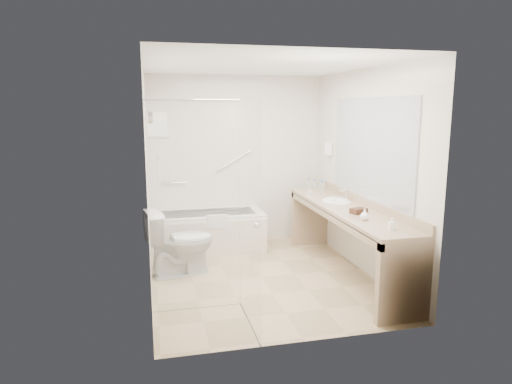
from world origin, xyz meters
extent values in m
plane|color=tan|center=(0.00, 0.00, 0.00)|extent=(3.20, 3.20, 0.00)
cube|color=white|center=(0.00, 0.00, 2.50)|extent=(2.60, 3.20, 0.10)
cube|color=beige|center=(0.00, 1.60, 1.25)|extent=(2.60, 0.10, 2.50)
cube|color=beige|center=(0.00, -1.60, 1.25)|extent=(2.60, 0.10, 2.50)
cube|color=beige|center=(-1.30, 0.00, 1.25)|extent=(0.10, 3.20, 2.50)
cube|color=beige|center=(1.30, 0.00, 1.25)|extent=(0.10, 3.20, 2.50)
cube|color=silver|center=(-0.50, 1.25, 0.28)|extent=(1.60, 0.70, 0.55)
cube|color=beige|center=(-0.50, 0.89, 0.25)|extent=(1.60, 0.02, 0.50)
cube|color=white|center=(-0.40, 0.90, 0.50)|extent=(0.28, 0.06, 0.18)
cylinder|color=silver|center=(-0.95, 1.56, 0.95)|extent=(0.40, 0.03, 0.03)
cylinder|color=silver|center=(-0.05, 1.56, 1.25)|extent=(0.53, 0.03, 0.33)
cube|color=silver|center=(-0.85, -0.70, 1.05)|extent=(0.90, 0.01, 2.10)
cube|color=silver|center=(-0.40, -1.15, 1.05)|extent=(0.02, 0.90, 2.10)
cylinder|color=silver|center=(-0.85, -0.70, 2.10)|extent=(0.90, 0.02, 0.02)
sphere|color=silver|center=(-0.37, -1.30, 1.00)|extent=(0.05, 0.05, 0.05)
cylinder|color=silver|center=(-1.25, -1.15, 1.95)|extent=(0.04, 0.10, 0.10)
cube|color=silver|center=(-1.17, 0.35, 1.70)|extent=(0.24, 0.55, 0.02)
cylinder|color=silver|center=(-1.17, 0.35, 1.48)|extent=(0.02, 0.55, 0.02)
cube|color=white|center=(-1.17, 0.35, 1.32)|extent=(0.03, 0.42, 0.32)
cube|color=white|center=(-1.17, 0.35, 1.76)|extent=(0.22, 0.40, 0.08)
cube|color=white|center=(-1.17, 0.35, 1.84)|extent=(0.22, 0.40, 0.08)
cube|color=white|center=(-1.17, 0.35, 1.93)|extent=(0.22, 0.40, 0.08)
cube|color=tan|center=(1.02, -0.15, 0.82)|extent=(0.55, 2.70, 0.05)
cube|color=tan|center=(1.29, -0.15, 0.90)|extent=(0.03, 2.70, 0.10)
cube|color=tan|center=(0.77, -0.15, 0.77)|extent=(0.04, 2.70, 0.08)
cube|color=tan|center=(1.02, -1.46, 0.40)|extent=(0.55, 0.08, 0.80)
cube|color=tan|center=(1.02, 1.16, 0.40)|extent=(0.55, 0.08, 0.80)
ellipsoid|color=silver|center=(1.05, 0.25, 0.82)|extent=(0.40, 0.52, 0.14)
cylinder|color=silver|center=(1.20, 0.25, 0.93)|extent=(0.03, 0.03, 0.14)
cube|color=#A7ACB3|center=(1.29, -0.15, 1.55)|extent=(0.02, 2.00, 1.20)
cube|color=white|center=(1.25, 1.05, 1.45)|extent=(0.08, 0.10, 0.18)
imported|color=silver|center=(-0.95, 0.34, 0.40)|extent=(0.89, 0.60, 0.81)
cube|color=#442818|center=(1.02, -0.47, 0.88)|extent=(0.20, 0.17, 0.06)
imported|color=white|center=(1.02, -1.20, 0.88)|extent=(0.09, 0.13, 0.06)
imported|color=white|center=(0.94, -0.78, 0.90)|extent=(0.13, 0.15, 0.09)
cylinder|color=silver|center=(1.04, 1.03, 0.92)|extent=(0.05, 0.05, 0.15)
cylinder|color=blue|center=(1.04, 1.03, 1.01)|extent=(0.03, 0.03, 0.02)
cylinder|color=silver|center=(0.97, 1.10, 0.92)|extent=(0.05, 0.05, 0.15)
cylinder|color=blue|center=(0.97, 1.10, 1.01)|extent=(0.03, 0.03, 0.02)
cylinder|color=silver|center=(1.05, 0.76, 0.93)|extent=(0.06, 0.06, 0.16)
cylinder|color=blue|center=(1.05, 0.76, 1.03)|extent=(0.03, 0.03, 0.02)
cylinder|color=silver|center=(0.95, 0.09, 0.90)|extent=(0.07, 0.07, 0.09)
cylinder|color=silver|center=(0.83, 0.63, 0.89)|extent=(0.07, 0.07, 0.08)
camera|label=1|loc=(-1.27, -5.12, 2.03)|focal=32.00mm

